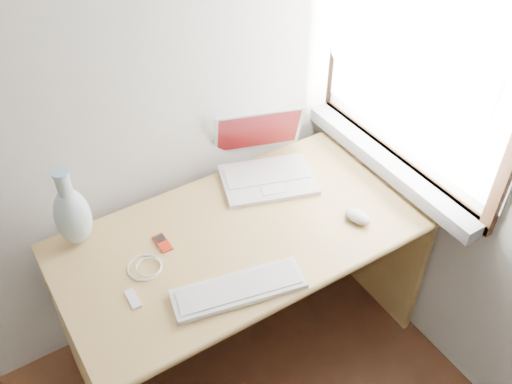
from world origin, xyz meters
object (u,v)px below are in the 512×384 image
laptop (262,164)px  external_keyboard (239,289)px  desk (234,255)px  vase (72,214)px

laptop → external_keyboard: bearing=-111.3°
desk → vase: 0.66m
desk → external_keyboard: 0.42m
external_keyboard → vase: 0.64m
external_keyboard → vase: (-0.37, 0.51, 0.12)m
vase → laptop: bearing=-2.9°
desk → laptop: 0.38m
laptop → desk: bearing=-127.8°
laptop → vase: size_ratio=1.33×
desk → vase: bearing=160.2°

